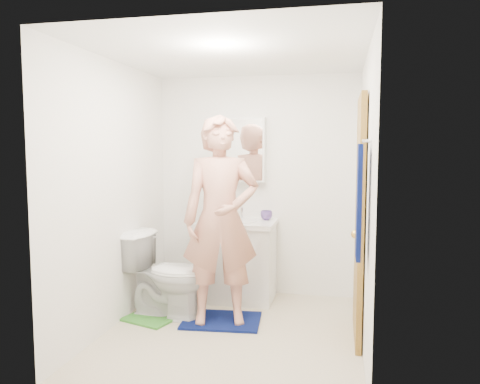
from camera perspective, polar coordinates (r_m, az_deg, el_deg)
name	(u,v)px	position (r m, az deg, el deg)	size (l,w,h in m)	color
floor	(233,333)	(4.31, -0.88, -16.86)	(2.20, 2.40, 0.02)	beige
ceiling	(232,53)	(4.06, -0.93, 16.59)	(2.20, 2.40, 0.02)	white
wall_back	(257,186)	(5.19, 2.11, 0.74)	(2.20, 0.02, 2.40)	white
wall_front	(188,218)	(2.85, -6.39, -3.17)	(2.20, 0.02, 2.40)	white
wall_left	(114,195)	(4.39, -15.16, -0.30)	(0.02, 2.40, 2.40)	white
wall_right	(366,200)	(3.91, 15.15, -0.99)	(0.02, 2.40, 2.40)	white
vanity_cabinet	(238,262)	(5.06, -0.20, -8.56)	(0.75, 0.55, 0.80)	white
countertop	(238,223)	(4.98, -0.21, -3.81)	(0.79, 0.59, 0.05)	white
sink_basin	(238,222)	(4.97, -0.21, -3.64)	(0.40, 0.40, 0.03)	white
faucet	(242,213)	(5.14, 0.22, -2.56)	(0.03, 0.03, 0.12)	silver
medicine_cabinet	(243,150)	(5.13, 0.33, 5.17)	(0.50, 0.12, 0.70)	white
mirror_panel	(242,150)	(5.07, 0.18, 5.16)	(0.46, 0.01, 0.66)	white
door	(359,219)	(4.08, 14.35, -3.18)	(0.05, 0.80, 2.05)	#A3772D
door_knob	(355,234)	(3.78, 13.90, -5.02)	(0.07, 0.07, 0.07)	gold
towel	(359,202)	(3.34, 14.31, -1.18)	(0.03, 0.24, 0.80)	#081451
towel_hook	(367,141)	(3.32, 15.18, 6.03)	(0.02, 0.02, 0.06)	silver
toilet	(167,274)	(4.62, -8.89, -9.90)	(0.46, 0.80, 0.82)	white
bath_mat	(222,321)	(4.54, -2.27, -15.39)	(0.72, 0.51, 0.02)	#081451
green_rug	(151,318)	(4.68, -10.79, -14.84)	(0.46, 0.39, 0.02)	#3B892D
soap_dispenser	(220,212)	(4.99, -2.51, -2.43)	(0.08, 0.08, 0.18)	#C2745A
toothbrush_cup	(266,215)	(5.02, 3.24, -2.86)	(0.13, 0.13, 0.10)	#543C84
man	(221,220)	(4.26, -2.36, -3.42)	(0.69, 0.45, 1.90)	tan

